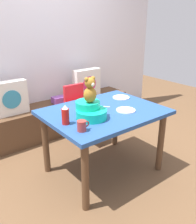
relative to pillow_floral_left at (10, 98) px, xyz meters
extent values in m
plane|color=brown|center=(0.58, -1.20, -0.68)|extent=(8.00, 8.00, 0.00)
cube|color=silver|center=(0.58, 0.29, 0.62)|extent=(4.40, 0.10, 2.60)
cube|color=brown|center=(0.58, 0.02, -0.45)|extent=(2.60, 0.44, 0.46)
cube|color=white|center=(0.00, 0.00, 0.00)|extent=(0.44, 0.14, 0.44)
cylinder|color=teal|center=(0.00, -0.07, 0.00)|extent=(0.24, 0.01, 0.24)
cube|color=white|center=(1.21, 0.00, 0.00)|extent=(0.44, 0.14, 0.44)
cylinder|color=#E02D72|center=(1.21, -0.07, 0.00)|extent=(0.24, 0.01, 0.24)
cube|color=purple|center=(0.72, 0.02, -0.18)|extent=(0.20, 0.14, 0.09)
cube|color=#264C8C|center=(0.58, -1.20, 0.04)|extent=(1.21, 0.94, 0.04)
cylinder|color=brown|center=(0.06, -1.58, -0.33)|extent=(0.07, 0.07, 0.70)
cylinder|color=brown|center=(1.10, -1.58, -0.33)|extent=(0.07, 0.07, 0.70)
cylinder|color=brown|center=(0.06, -0.82, -0.33)|extent=(0.07, 0.07, 0.70)
cylinder|color=brown|center=(1.10, -0.82, -0.33)|extent=(0.07, 0.07, 0.70)
cylinder|color=red|center=(0.78, -0.43, -0.17)|extent=(0.34, 0.34, 0.10)
cube|color=red|center=(0.79, -0.29, -0.01)|extent=(0.30, 0.05, 0.24)
cube|color=white|center=(0.78, -0.61, -0.10)|extent=(0.30, 0.20, 0.02)
cylinder|color=silver|center=(0.64, -0.57, -0.45)|extent=(0.03, 0.03, 0.46)
cylinder|color=silver|center=(0.92, -0.57, -0.45)|extent=(0.03, 0.03, 0.46)
cylinder|color=silver|center=(0.64, -0.29, -0.45)|extent=(0.03, 0.03, 0.46)
cylinder|color=silver|center=(0.92, -0.29, -0.45)|extent=(0.03, 0.03, 0.46)
cylinder|color=#11C99F|center=(0.35, -1.29, 0.10)|extent=(0.30, 0.30, 0.09)
cylinder|color=#11C99F|center=(0.35, -1.23, 0.18)|extent=(0.24, 0.24, 0.07)
ellipsoid|color=olive|center=(0.35, -1.27, 0.29)|extent=(0.13, 0.11, 0.15)
sphere|color=olive|center=(0.35, -1.27, 0.41)|extent=(0.10, 0.10, 0.10)
sphere|color=beige|center=(0.35, -1.32, 0.40)|extent=(0.04, 0.04, 0.04)
sphere|color=olive|center=(0.31, -1.27, 0.45)|extent=(0.04, 0.04, 0.04)
sphere|color=olive|center=(0.39, -1.27, 0.45)|extent=(0.04, 0.04, 0.04)
cylinder|color=red|center=(0.08, -1.25, 0.13)|extent=(0.07, 0.07, 0.15)
cone|color=white|center=(0.08, -1.25, 0.23)|extent=(0.06, 0.06, 0.03)
cylinder|color=#9E332D|center=(0.12, -1.46, 0.11)|extent=(0.08, 0.08, 0.09)
torus|color=#9E332D|center=(0.17, -1.46, 0.11)|extent=(0.06, 0.01, 0.06)
cylinder|color=white|center=(1.01, -1.01, 0.07)|extent=(0.20, 0.20, 0.01)
cylinder|color=white|center=(0.76, -1.35, 0.07)|extent=(0.20, 0.20, 0.01)
cube|color=black|center=(0.63, -0.89, 0.06)|extent=(0.16, 0.12, 0.01)
cube|color=silver|center=(0.63, -1.11, 0.06)|extent=(0.13, 0.13, 0.01)
camera|label=1|loc=(-0.96, -3.07, 1.00)|focal=39.55mm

